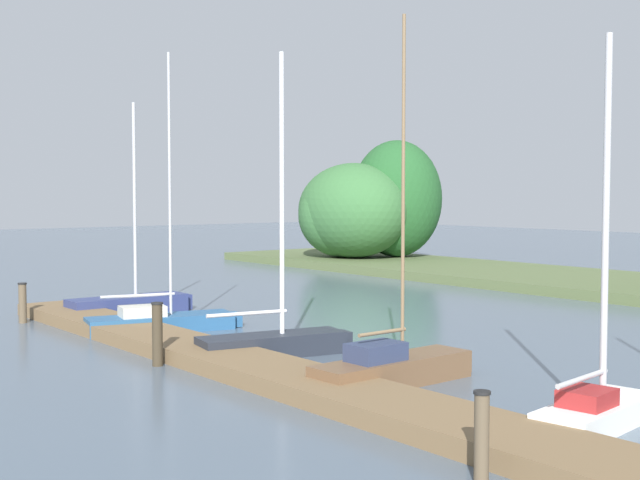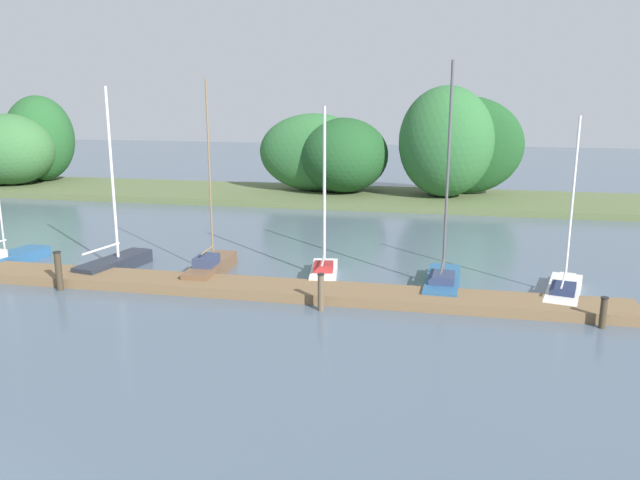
# 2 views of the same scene
# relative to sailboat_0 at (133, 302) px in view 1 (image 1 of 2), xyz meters

# --- Properties ---
(dock_pier) EXTENTS (29.73, 1.80, 0.35)m
(dock_pier) POSITION_rel_sailboat_0_xyz_m (12.76, -2.07, -0.20)
(dock_pier) COLOR brown
(dock_pier) RESTS_ON ground
(sailboat_0) EXTENTS (1.08, 4.09, 6.76)m
(sailboat_0) POSITION_rel_sailboat_0_xyz_m (0.00, 0.00, 0.00)
(sailboat_0) COLOR navy
(sailboat_0) RESTS_ON ground
(sailboat_1) EXTENTS (2.05, 4.44, 7.79)m
(sailboat_1) POSITION_rel_sailboat_0_xyz_m (3.61, -0.78, -0.04)
(sailboat_1) COLOR #285684
(sailboat_1) RESTS_ON ground
(sailboat_2) EXTENTS (1.70, 3.90, 7.20)m
(sailboat_2) POSITION_rel_sailboat_0_xyz_m (8.54, -0.34, 0.03)
(sailboat_2) COLOR #232833
(sailboat_2) RESTS_ON ground
(sailboat_3) EXTENTS (1.09, 4.03, 7.45)m
(sailboat_3) POSITION_rel_sailboat_0_xyz_m (12.55, -0.26, 0.01)
(sailboat_3) COLOR brown
(sailboat_3) RESTS_ON ground
(sailboat_4) EXTENTS (1.36, 3.10, 6.49)m
(sailboat_4) POSITION_rel_sailboat_0_xyz_m (16.93, 0.21, 0.06)
(sailboat_4) COLOR white
(sailboat_4) RESTS_ON ground
(mooring_piling_0) EXTENTS (0.26, 0.26, 1.20)m
(mooring_piling_0) POSITION_rel_sailboat_0_xyz_m (-0.33, -3.41, 0.23)
(mooring_piling_0) COLOR brown
(mooring_piling_0) RESTS_ON ground
(mooring_piling_1) EXTENTS (0.27, 0.27, 1.44)m
(mooring_piling_1) POSITION_rel_sailboat_0_xyz_m (7.88, -3.20, 0.35)
(mooring_piling_1) COLOR #3D3323
(mooring_piling_1) RESTS_ON ground
(mooring_piling_2) EXTENTS (0.23, 0.23, 1.25)m
(mooring_piling_2) POSITION_rel_sailboat_0_xyz_m (17.54, -3.41, 0.26)
(mooring_piling_2) COLOR brown
(mooring_piling_2) RESTS_ON ground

